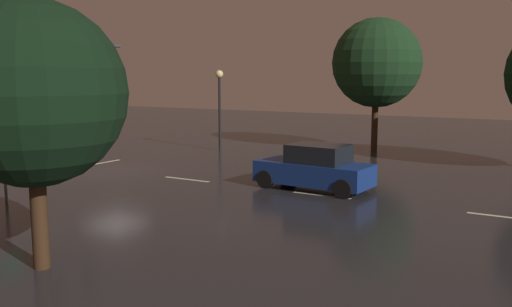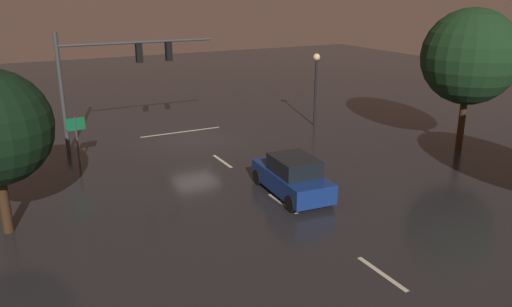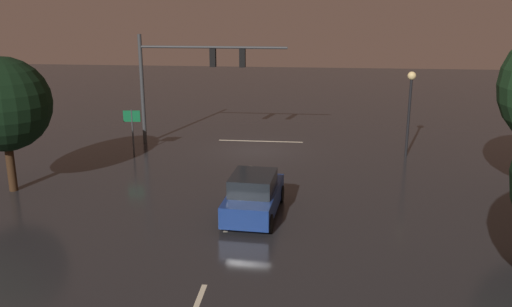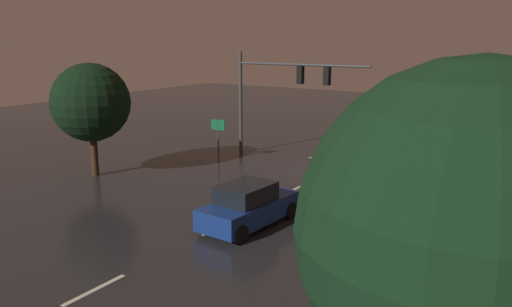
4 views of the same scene
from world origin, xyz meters
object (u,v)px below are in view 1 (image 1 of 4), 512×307
Objects in this scene: traffic_signal_assembly at (18,72)px; street_lamp_left_kerb at (219,94)px; tree_left_far at (377,63)px; route_sign at (3,150)px; car_approaching at (315,168)px; tree_right_near at (32,94)px.

traffic_signal_assembly is 1.84× the size of street_lamp_left_kerb.
tree_left_far is (-4.38, 7.62, 1.71)m from street_lamp_left_kerb.
car_approaching is at bearing 133.27° from route_sign.
street_lamp_left_kerb is at bearing -60.08° from tree_left_far.
street_lamp_left_kerb is 1.81× the size of route_sign.
car_approaching is 11.89m from street_lamp_left_kerb.
traffic_signal_assembly is 4.44m from route_sign.
traffic_signal_assembly is 12.10m from street_lamp_left_kerb.
tree_right_near reaches higher than route_sign.
street_lamp_left_kerb is (-7.22, -9.14, 2.42)m from car_approaching.
tree_left_far is (-11.60, -1.52, 4.12)m from car_approaching.
traffic_signal_assembly is at bearing -5.76° from street_lamp_left_kerb.
traffic_signal_assembly is 1.12× the size of tree_left_far.
street_lamp_left_kerb reaches higher than route_sign.
street_lamp_left_kerb is 8.95m from tree_left_far.
car_approaching is at bearing 51.70° from street_lamp_left_kerb.
car_approaching is 0.60× the size of tree_left_far.
car_approaching is 0.76× the size of tree_right_near.
route_sign is at bearing 44.38° from traffic_signal_assembly.
tree_right_near is 0.79× the size of tree_left_far.
car_approaching is (-4.76, 10.35, -3.57)m from traffic_signal_assembly.
car_approaching is at bearing 114.72° from traffic_signal_assembly.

